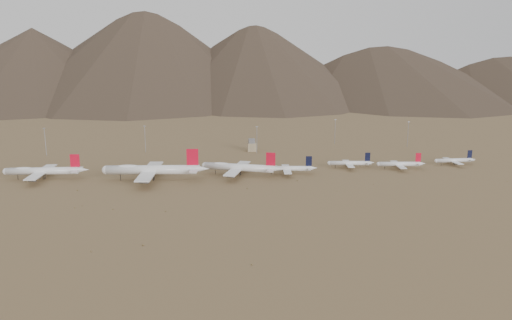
{
  "coord_description": "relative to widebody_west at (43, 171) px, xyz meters",
  "views": [
    {
      "loc": [
        -25.59,
        -348.13,
        96.07
      ],
      "look_at": [
        22.66,
        30.0,
        11.3
      ],
      "focal_mm": 35.0,
      "sensor_mm": 36.0,
      "label": 1
    }
  ],
  "objects": [
    {
      "name": "ground",
      "position": [
        138.93,
        -34.32,
        -6.53
      ],
      "size": [
        3000.0,
        3000.0,
        0.0
      ],
      "primitive_type": "plane",
      "color": "olive",
      "rests_on": "ground"
    },
    {
      "name": "mountain_ridge",
      "position": [
        138.93,
        865.68,
        143.47
      ],
      "size": [
        4400.0,
        1000.0,
        300.0
      ],
      "color": "#4E3C2F",
      "rests_on": "ground"
    },
    {
      "name": "widebody_west",
      "position": [
        0.0,
        0.0,
        0.0
      ],
      "size": [
        63.82,
        49.13,
        18.95
      ],
      "rotation": [
        0.0,
        0.0,
        -0.06
      ],
      "color": "white",
      "rests_on": "ground"
    },
    {
      "name": "widebody_centre",
      "position": [
        81.99,
        -13.65,
        1.69
      ],
      "size": [
        80.21,
        62.06,
        23.85
      ],
      "rotation": [
        0.0,
        0.0,
        -0.1
      ],
      "color": "white",
      "rests_on": "ground"
    },
    {
      "name": "widebody_east",
      "position": [
        147.98,
        -8.07,
        0.19
      ],
      "size": [
        62.62,
        50.02,
        19.49
      ],
      "rotation": [
        0.0,
        0.0,
        -0.35
      ],
      "color": "white",
      "rests_on": "ground"
    },
    {
      "name": "narrowbody_a",
      "position": [
        187.14,
        -8.25,
        -1.86
      ],
      "size": [
        43.55,
        31.52,
        14.39
      ],
      "rotation": [
        0.0,
        0.0,
        -0.11
      ],
      "color": "white",
      "rests_on": "ground"
    },
    {
      "name": "narrowbody_b",
      "position": [
        241.62,
        5.95,
        -2.32
      ],
      "size": [
        39.23,
        28.43,
        12.98
      ],
      "rotation": [
        0.0,
        0.0,
        -0.12
      ],
      "color": "white",
      "rests_on": "ground"
    },
    {
      "name": "narrowbody_c",
      "position": [
        281.15,
        -2.84,
        -2.21
      ],
      "size": [
        40.36,
        29.18,
        13.33
      ],
      "rotation": [
        0.0,
        0.0,
        -0.1
      ],
      "color": "white",
      "rests_on": "ground"
    },
    {
      "name": "narrowbody_d",
      "position": [
        333.01,
        5.82,
        -2.53
      ],
      "size": [
        37.43,
        26.7,
        12.35
      ],
      "rotation": [
        0.0,
        0.0,
        0.01
      ],
      "color": "white",
      "rests_on": "ground"
    },
    {
      "name": "control_tower",
      "position": [
        168.93,
        85.68,
        -1.22
      ],
      "size": [
        8.0,
        8.0,
        12.0
      ],
      "color": "tan",
      "rests_on": "ground"
    },
    {
      "name": "mast_far_west",
      "position": [
        -22.17,
        90.3,
        7.67
      ],
      "size": [
        2.0,
        0.6,
        25.7
      ],
      "color": "gray",
      "rests_on": "ground"
    },
    {
      "name": "mast_west",
      "position": [
        67.82,
        93.09,
        7.67
      ],
      "size": [
        2.0,
        0.6,
        25.7
      ],
      "color": "gray",
      "rests_on": "ground"
    },
    {
      "name": "mast_centre",
      "position": [
        172.56,
        75.48,
        7.67
      ],
      "size": [
        2.0,
        0.6,
        25.7
      ],
      "color": "gray",
      "rests_on": "ground"
    },
    {
      "name": "mast_east",
      "position": [
        259.0,
        112.86,
        7.67
      ],
      "size": [
        2.0,
        0.6,
        25.7
      ],
      "color": "gray",
      "rests_on": "ground"
    },
    {
      "name": "mast_far_east",
      "position": [
        327.06,
        87.76,
        7.67
      ],
      "size": [
        2.0,
        0.6,
        25.7
      ],
      "color": "gray",
      "rests_on": "ground"
    },
    {
      "name": "desert_scrub",
      "position": [
        98.17,
        -112.93,
        -6.2
      ],
      "size": [
        429.46,
        180.02,
        0.9
      ],
      "color": "olive",
      "rests_on": "ground"
    }
  ]
}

